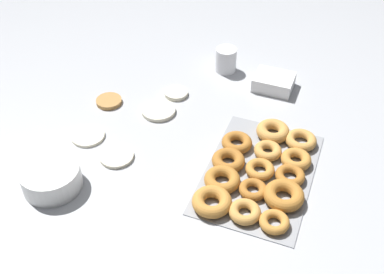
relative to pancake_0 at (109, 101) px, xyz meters
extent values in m
plane|color=#B2B5BA|center=(-0.07, -0.25, -0.01)|extent=(3.00, 3.00, 0.00)
cylinder|color=#B27F42|center=(0.00, 0.00, 0.00)|extent=(0.09, 0.09, 0.01)
cylinder|color=beige|center=(-0.23, -0.15, 0.00)|extent=(0.10, 0.10, 0.01)
cylinder|color=silver|center=(-0.18, -0.02, 0.00)|extent=(0.11, 0.11, 0.01)
cylinder|color=silver|center=(0.02, -0.18, 0.00)|extent=(0.12, 0.12, 0.01)
cylinder|color=silver|center=(0.13, -0.20, 0.00)|extent=(0.08, 0.08, 0.01)
cube|color=#93969B|center=(-0.14, -0.58, 0.00)|extent=(0.45, 0.30, 0.01)
torus|color=#C68438|center=(-0.32, -0.66, 0.01)|extent=(0.08, 0.08, 0.02)
torus|color=#B7752D|center=(-0.22, -0.67, 0.02)|extent=(0.11, 0.11, 0.04)
torus|color=#AD6B28|center=(-0.14, -0.67, 0.01)|extent=(0.09, 0.09, 0.03)
torus|color=#C68438|center=(-0.06, -0.67, 0.01)|extent=(0.09, 0.09, 0.03)
torus|color=#D19347|center=(0.02, -0.66, 0.01)|extent=(0.10, 0.10, 0.03)
torus|color=#D19347|center=(-0.31, -0.58, 0.01)|extent=(0.09, 0.09, 0.03)
torus|color=#AD6B28|center=(-0.23, -0.58, 0.01)|extent=(0.08, 0.08, 0.02)
torus|color=#C68438|center=(-0.14, -0.58, 0.01)|extent=(0.09, 0.09, 0.03)
torus|color=#D19347|center=(-0.06, -0.58, 0.01)|extent=(0.08, 0.08, 0.03)
torus|color=#D19347|center=(0.03, -0.57, 0.02)|extent=(0.11, 0.11, 0.03)
torus|color=#C68438|center=(-0.32, -0.49, 0.02)|extent=(0.11, 0.11, 0.03)
torus|color=#B7752D|center=(-0.23, -0.49, 0.01)|extent=(0.10, 0.10, 0.03)
torus|color=#AD6B28|center=(-0.15, -0.48, 0.01)|extent=(0.10, 0.10, 0.03)
torus|color=#AD6B28|center=(-0.06, -0.48, 0.01)|extent=(0.09, 0.09, 0.03)
cylinder|color=white|center=(-0.40, -0.04, 0.03)|extent=(0.17, 0.17, 0.07)
cube|color=white|center=(0.29, -0.51, 0.01)|extent=(0.11, 0.14, 0.03)
cube|color=white|center=(0.29, -0.51, 0.03)|extent=(0.11, 0.14, 0.03)
cylinder|color=white|center=(0.34, -0.31, 0.04)|extent=(0.08, 0.08, 0.09)
camera|label=1|loc=(-1.14, -0.75, 1.01)|focal=45.00mm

